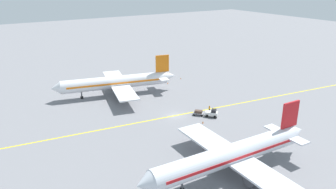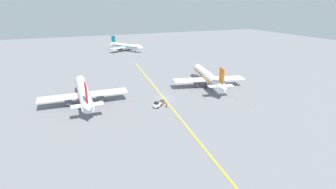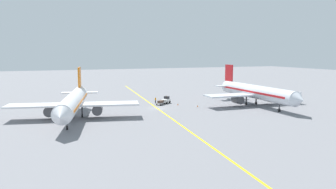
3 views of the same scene
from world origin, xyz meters
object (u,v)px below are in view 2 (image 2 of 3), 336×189
at_px(traffic_cone_near_nose, 147,103).
at_px(baggage_cart_trailing, 162,102).
at_px(baggage_tug_white, 157,105).
at_px(traffic_cone_by_wingtip, 238,99).
at_px(traffic_cone_mid_apron, 255,105).
at_px(traffic_cone_far_edge, 133,100).
at_px(airplane_adjacent_stand, 209,77).
at_px(ground_crew_worker, 167,105).
at_px(airplane_distant_taxiing, 126,46).
at_px(airplane_at_gate, 84,93).

bearing_deg(traffic_cone_near_nose, baggage_cart_trailing, -24.31).
xyz_separation_m(baggage_tug_white, traffic_cone_by_wingtip, (27.61, -4.59, -0.63)).
xyz_separation_m(baggage_cart_trailing, traffic_cone_by_wingtip, (25.15, -6.80, -0.49)).
height_order(traffic_cone_mid_apron, traffic_cone_by_wingtip, same).
xyz_separation_m(traffic_cone_mid_apron, traffic_cone_far_edge, (-35.22, 19.80, 0.00)).
distance_m(airplane_adjacent_stand, ground_crew_worker, 28.05).
relative_size(baggage_cart_trailing, traffic_cone_far_edge, 5.22).
distance_m(ground_crew_worker, traffic_cone_mid_apron, 28.69).
relative_size(baggage_cart_trailing, traffic_cone_by_wingtip, 5.22).
bearing_deg(traffic_cone_mid_apron, traffic_cone_near_nose, 154.44).
distance_m(airplane_adjacent_stand, baggage_tug_white, 29.74).
bearing_deg(airplane_distant_taxiing, traffic_cone_far_edge, -102.95).
height_order(airplane_distant_taxiing, traffic_cone_mid_apron, airplane_distant_taxiing).
distance_m(airplane_distant_taxiing, baggage_cart_trailing, 105.45).
height_order(airplane_distant_taxiing, baggage_cart_trailing, airplane_distant_taxiing).
bearing_deg(traffic_cone_far_edge, airplane_distant_taxiing, 77.05).
xyz_separation_m(baggage_cart_trailing, traffic_cone_near_nose, (-4.33, 1.95, -0.49)).
distance_m(baggage_cart_trailing, traffic_cone_mid_apron, 30.25).
height_order(airplane_adjacent_stand, traffic_cone_near_nose, airplane_adjacent_stand).
relative_size(airplane_at_gate, traffic_cone_mid_apron, 64.49).
relative_size(airplane_distant_taxiing, ground_crew_worker, 17.28).
distance_m(baggage_tug_white, traffic_cone_mid_apron, 31.66).
bearing_deg(ground_crew_worker, baggage_cart_trailing, 93.42).
distance_m(airplane_at_gate, baggage_cart_trailing, 25.68).
height_order(airplane_adjacent_stand, traffic_cone_far_edge, airplane_adjacent_stand).
bearing_deg(traffic_cone_far_edge, traffic_cone_by_wingtip, -22.09).
distance_m(airplane_at_gate, airplane_distant_taxiing, 101.23).
bearing_deg(airplane_at_gate, airplane_distant_taxiing, 68.10).
distance_m(ground_crew_worker, traffic_cone_by_wingtip, 25.16).
distance_m(airplane_adjacent_stand, baggage_cart_trailing, 26.61).
bearing_deg(traffic_cone_by_wingtip, baggage_cart_trailing, 164.88).
bearing_deg(traffic_cone_by_wingtip, airplane_distant_taxiing, 95.47).
bearing_deg(baggage_tug_white, baggage_cart_trailing, 41.93).
distance_m(airplane_at_gate, traffic_cone_mid_apron, 55.86).
relative_size(airplane_distant_taxiing, traffic_cone_near_nose, 52.79).
bearing_deg(airplane_distant_taxiing, airplane_at_gate, -111.90).
xyz_separation_m(ground_crew_worker, traffic_cone_mid_apron, (27.03, -9.59, -0.63)).
height_order(baggage_tug_white, traffic_cone_mid_apron, baggage_tug_white).
bearing_deg(traffic_cone_far_edge, ground_crew_worker, -51.26).
relative_size(baggage_tug_white, traffic_cone_far_edge, 5.88).
height_order(airplane_distant_taxiing, traffic_cone_near_nose, airplane_distant_taxiing).
xyz_separation_m(airplane_distant_taxiing, baggage_tug_white, (-16.96, -106.62, -2.44)).
height_order(airplane_at_gate, traffic_cone_far_edge, airplane_at_gate).
relative_size(baggage_cart_trailing, ground_crew_worker, 1.71).
bearing_deg(airplane_distant_taxiing, baggage_cart_trailing, -97.91).
distance_m(airplane_distant_taxiing, traffic_cone_near_nose, 104.22).
bearing_deg(airplane_distant_taxiing, traffic_cone_by_wingtip, -84.53).
distance_m(airplane_adjacent_stand, traffic_cone_by_wingtip, 18.00).
bearing_deg(baggage_cart_trailing, baggage_tug_white, -138.07).
bearing_deg(baggage_cart_trailing, traffic_cone_mid_apron, -25.76).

